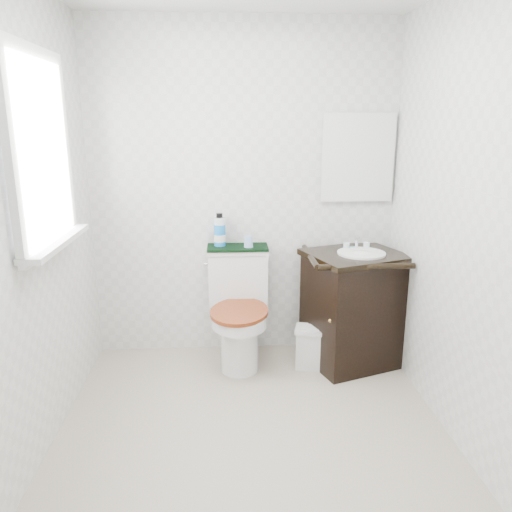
{
  "coord_description": "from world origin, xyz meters",
  "views": [
    {
      "loc": [
        -0.13,
        -2.39,
        1.69
      ],
      "look_at": [
        0.06,
        0.75,
        0.85
      ],
      "focal_mm": 35.0,
      "sensor_mm": 36.0,
      "label": 1
    }
  ],
  "objects": [
    {
      "name": "floor",
      "position": [
        0.0,
        0.0,
        0.0
      ],
      "size": [
        2.4,
        2.4,
        0.0
      ],
      "primitive_type": "plane",
      "color": "#B2A58F",
      "rests_on": "ground"
    },
    {
      "name": "wall_back",
      "position": [
        0.0,
        1.2,
        1.2
      ],
      "size": [
        2.4,
        0.0,
        2.4
      ],
      "primitive_type": "plane",
      "rotation": [
        1.57,
        0.0,
        0.0
      ],
      "color": "silver",
      "rests_on": "ground"
    },
    {
      "name": "wall_front",
      "position": [
        0.0,
        -1.2,
        1.2
      ],
      "size": [
        2.4,
        0.0,
        2.4
      ],
      "primitive_type": "plane",
      "rotation": [
        -1.57,
        0.0,
        0.0
      ],
      "color": "silver",
      "rests_on": "ground"
    },
    {
      "name": "wall_left",
      "position": [
        -1.1,
        0.0,
        1.2
      ],
      "size": [
        0.0,
        2.4,
        2.4
      ],
      "primitive_type": "plane",
      "rotation": [
        1.57,
        0.0,
        1.57
      ],
      "color": "silver",
      "rests_on": "ground"
    },
    {
      "name": "wall_right",
      "position": [
        1.1,
        0.0,
        1.2
      ],
      "size": [
        0.0,
        2.4,
        2.4
      ],
      "primitive_type": "plane",
      "rotation": [
        1.57,
        0.0,
        -1.57
      ],
      "color": "silver",
      "rests_on": "ground"
    },
    {
      "name": "window",
      "position": [
        -1.07,
        0.25,
        1.55
      ],
      "size": [
        0.02,
        0.7,
        0.9
      ],
      "primitive_type": "cube",
      "color": "white",
      "rests_on": "wall_left"
    },
    {
      "name": "mirror",
      "position": [
        0.82,
        1.18,
        1.45
      ],
      "size": [
        0.5,
        0.02,
        0.6
      ],
      "primitive_type": "cube",
      "color": "silver",
      "rests_on": "wall_back"
    },
    {
      "name": "toilet",
      "position": [
        -0.05,
        0.97,
        0.36
      ],
      "size": [
        0.46,
        0.66,
        0.82
      ],
      "color": "silver",
      "rests_on": "floor"
    },
    {
      "name": "vanity",
      "position": [
        0.77,
        0.9,
        0.43
      ],
      "size": [
        0.78,
        0.72,
        0.92
      ],
      "color": "black",
      "rests_on": "floor"
    },
    {
      "name": "trash_bin",
      "position": [
        0.45,
        0.83,
        0.15
      ],
      "size": [
        0.24,
        0.21,
        0.3
      ],
      "color": "silver",
      "rests_on": "floor"
    },
    {
      "name": "towel",
      "position": [
        -0.05,
        1.09,
        0.83
      ],
      "size": [
        0.43,
        0.22,
        0.02
      ],
      "primitive_type": "cube",
      "color": "black",
      "rests_on": "toilet"
    },
    {
      "name": "mouthwash_bottle",
      "position": [
        -0.18,
        1.11,
        0.94
      ],
      "size": [
        0.08,
        0.08,
        0.24
      ],
      "color": "blue",
      "rests_on": "towel"
    },
    {
      "name": "cup",
      "position": [
        0.03,
        1.06,
        0.88
      ],
      "size": [
        0.06,
        0.06,
        0.08
      ],
      "primitive_type": "cone",
      "color": "#83A3D7",
      "rests_on": "towel"
    },
    {
      "name": "soap_bar",
      "position": [
        0.77,
        1.04,
        0.83
      ],
      "size": [
        0.06,
        0.04,
        0.02
      ],
      "primitive_type": "ellipsoid",
      "color": "teal",
      "rests_on": "vanity"
    }
  ]
}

